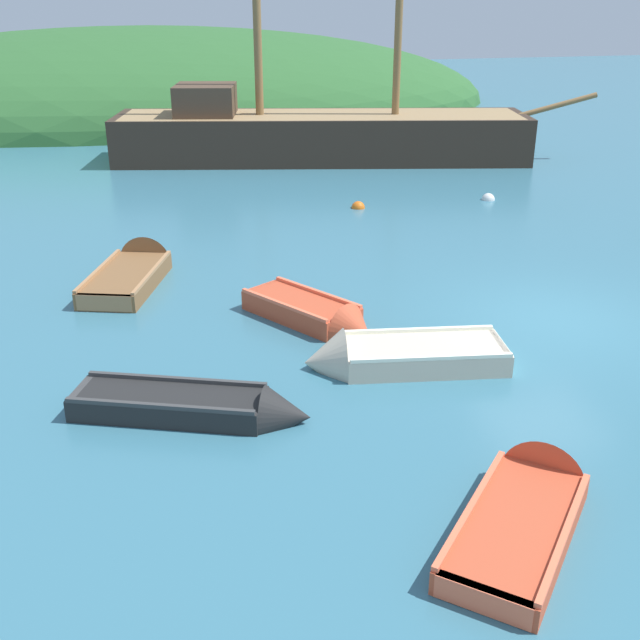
{
  "coord_description": "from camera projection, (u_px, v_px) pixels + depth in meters",
  "views": [
    {
      "loc": [
        -7.93,
        -12.59,
        6.06
      ],
      "look_at": [
        -4.78,
        0.28,
        0.33
      ],
      "focal_mm": 42.86,
      "sensor_mm": 36.0,
      "label": 1
    }
  ],
  "objects": [
    {
      "name": "rowboat_center",
      "position": [
        202.0,
        409.0,
        11.77
      ],
      "size": [
        3.78,
        2.22,
        0.9
      ],
      "rotation": [
        0.0,
        0.0,
        5.91
      ],
      "color": "black",
      "rests_on": "ground"
    },
    {
      "name": "rowboat_near_dock",
      "position": [
        317.0,
        317.0,
        15.05
      ],
      "size": [
        2.49,
        3.1,
        0.99
      ],
      "rotation": [
        0.0,
        0.0,
        5.28
      ],
      "color": "#C64C2D",
      "rests_on": "ground"
    },
    {
      "name": "rowboat_far",
      "position": [
        528.0,
        508.0,
        9.56
      ],
      "size": [
        3.06,
        3.2,
        1.13
      ],
      "rotation": [
        0.0,
        0.0,
        0.83
      ],
      "color": "#C64C2D",
      "rests_on": "ground"
    },
    {
      "name": "rowboat_portside",
      "position": [
        135.0,
        273.0,
        17.44
      ],
      "size": [
        2.33,
        3.74,
        1.23
      ],
      "rotation": [
        0.0,
        0.0,
        1.24
      ],
      "color": "brown",
      "rests_on": "ground"
    },
    {
      "name": "buoy_white",
      "position": [
        488.0,
        200.0,
        24.07
      ],
      "size": [
        0.42,
        0.42,
        0.42
      ],
      "primitive_type": "sphere",
      "color": "white",
      "rests_on": "ground"
    },
    {
      "name": "ground_plane",
      "position": [
        554.0,
        318.0,
        15.36
      ],
      "size": [
        120.0,
        120.0,
        0.0
      ],
      "primitive_type": "plane",
      "color": "teal"
    },
    {
      "name": "buoy_orange",
      "position": [
        358.0,
        208.0,
        23.16
      ],
      "size": [
        0.41,
        0.41,
        0.41
      ],
      "primitive_type": "sphere",
      "color": "orange",
      "rests_on": "ground"
    },
    {
      "name": "sailing_ship",
      "position": [
        317.0,
        144.0,
        29.48
      ],
      "size": [
        18.26,
        6.7,
        11.57
      ],
      "rotation": [
        0.0,
        0.0,
        -0.22
      ],
      "color": "#38281E",
      "rests_on": "ground"
    },
    {
      "name": "rowboat_outer_left",
      "position": [
        392.0,
        359.0,
        13.34
      ],
      "size": [
        3.65,
        1.73,
        1.17
      ],
      "rotation": [
        0.0,
        0.0,
        2.99
      ],
      "color": "beige",
      "rests_on": "ground"
    },
    {
      "name": "shore_hill",
      "position": [
        141.0,
        105.0,
        44.0
      ],
      "size": [
        40.75,
        25.03,
        8.57
      ],
      "primitive_type": "ellipsoid",
      "color": "#2D602D",
      "rests_on": "ground"
    }
  ]
}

